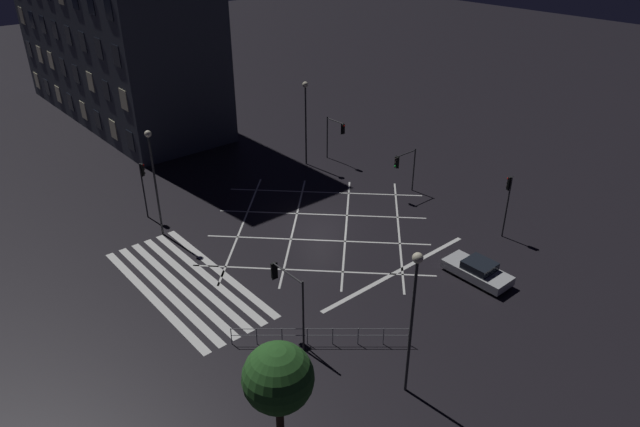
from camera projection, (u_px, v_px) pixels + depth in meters
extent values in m
plane|color=black|center=(320.00, 227.00, 41.05)|extent=(200.00, 200.00, 0.00)
cube|color=silver|center=(218.00, 270.00, 36.17)|extent=(12.69, 0.50, 0.01)
cube|color=silver|center=(206.00, 275.00, 35.65)|extent=(12.69, 0.50, 0.01)
cube|color=silver|center=(193.00, 281.00, 35.14)|extent=(12.69, 0.50, 0.01)
cube|color=silver|center=(180.00, 286.00, 34.62)|extent=(12.69, 0.50, 0.01)
cube|color=silver|center=(166.00, 292.00, 34.10)|extent=(12.69, 0.50, 0.01)
cube|color=silver|center=(152.00, 298.00, 33.59)|extent=(12.69, 0.50, 0.01)
cube|color=silver|center=(313.00, 271.00, 36.10)|extent=(11.07, 11.07, 0.01)
cube|color=silver|center=(243.00, 224.00, 41.44)|extent=(11.07, 11.07, 0.01)
cube|color=silver|center=(318.00, 240.00, 39.40)|extent=(11.07, 11.07, 0.01)
cube|color=silver|center=(294.00, 226.00, 41.18)|extent=(11.07, 11.07, 0.01)
cube|color=silver|center=(322.00, 214.00, 42.70)|extent=(11.07, 11.07, 0.01)
cube|color=silver|center=(346.00, 228.00, 40.92)|extent=(11.07, 11.07, 0.01)
cube|color=silver|center=(325.00, 192.00, 46.00)|extent=(11.07, 11.07, 0.01)
cube|color=silver|center=(399.00, 230.00, 40.67)|extent=(11.07, 11.07, 0.01)
cube|color=silver|center=(398.00, 272.00, 36.00)|extent=(0.30, 12.69, 0.01)
cube|color=beige|center=(37.00, 81.00, 68.24)|extent=(1.40, 0.06, 1.80)
cube|color=black|center=(47.00, 87.00, 65.73)|extent=(1.40, 0.06, 1.80)
cube|color=beige|center=(58.00, 94.00, 63.22)|extent=(1.40, 0.06, 1.80)
cube|color=black|center=(70.00, 102.00, 60.71)|extent=(1.40, 0.06, 1.80)
cube|color=beige|center=(83.00, 110.00, 58.20)|extent=(1.40, 0.06, 1.80)
cube|color=black|center=(98.00, 120.00, 55.69)|extent=(1.40, 0.06, 1.80)
cube|color=beige|center=(113.00, 130.00, 53.18)|extent=(1.40, 0.06, 1.80)
cube|color=black|center=(130.00, 141.00, 50.67)|extent=(1.40, 0.06, 1.80)
cube|color=black|center=(29.00, 49.00, 66.48)|extent=(1.40, 0.06, 1.80)
cube|color=beige|center=(40.00, 55.00, 63.97)|extent=(1.40, 0.06, 1.80)
cube|color=beige|center=(51.00, 61.00, 61.46)|extent=(1.40, 0.06, 1.80)
cube|color=black|center=(63.00, 67.00, 58.94)|extent=(1.40, 0.06, 1.80)
cube|color=black|center=(76.00, 74.00, 56.43)|extent=(1.40, 0.06, 1.80)
cube|color=beige|center=(90.00, 82.00, 53.92)|extent=(1.40, 0.06, 1.80)
cube|color=black|center=(106.00, 90.00, 51.41)|extent=(1.40, 0.06, 1.80)
cube|color=beige|center=(124.00, 100.00, 48.90)|extent=(1.40, 0.06, 1.80)
cube|color=beige|center=(21.00, 16.00, 64.71)|extent=(1.40, 0.06, 1.80)
cube|color=black|center=(32.00, 20.00, 62.20)|extent=(1.40, 0.06, 1.80)
cube|color=black|center=(43.00, 25.00, 59.69)|extent=(1.40, 0.06, 1.80)
cube|color=black|center=(55.00, 30.00, 57.18)|extent=(1.40, 0.06, 1.80)
cube|color=black|center=(68.00, 36.00, 54.67)|extent=(1.40, 0.06, 1.80)
cube|color=black|center=(83.00, 42.00, 52.16)|extent=(1.40, 0.06, 1.80)
cube|color=black|center=(99.00, 48.00, 49.65)|extent=(1.40, 0.06, 1.80)
cube|color=black|center=(116.00, 56.00, 47.13)|extent=(1.40, 0.06, 1.80)
cube|color=black|center=(90.00, 3.00, 47.88)|extent=(1.40, 0.06, 1.80)
cube|color=black|center=(108.00, 9.00, 45.37)|extent=(1.40, 0.06, 1.80)
cylinder|color=#2D2D30|center=(414.00, 170.00, 45.51)|extent=(0.11, 0.11, 3.64)
cylinder|color=#2D2D30|center=(406.00, 154.00, 44.11)|extent=(0.09, 2.13, 0.09)
cube|color=black|center=(397.00, 162.00, 43.71)|extent=(0.28, 0.16, 0.90)
sphere|color=black|center=(396.00, 159.00, 43.50)|extent=(0.18, 0.18, 0.18)
sphere|color=black|center=(396.00, 163.00, 43.65)|extent=(0.18, 0.18, 0.18)
sphere|color=green|center=(395.00, 166.00, 43.79)|extent=(0.18, 0.18, 0.18)
cube|color=black|center=(397.00, 162.00, 43.76)|extent=(0.36, 0.02, 0.98)
cylinder|color=#2D2D30|center=(144.00, 191.00, 41.34)|extent=(0.11, 0.11, 4.30)
cube|color=black|center=(142.00, 170.00, 40.64)|extent=(0.28, 0.16, 0.90)
sphere|color=red|center=(143.00, 165.00, 40.56)|extent=(0.18, 0.18, 0.18)
sphere|color=black|center=(144.00, 169.00, 40.70)|extent=(0.18, 0.18, 0.18)
sphere|color=black|center=(144.00, 173.00, 40.84)|extent=(0.18, 0.18, 0.18)
cube|color=black|center=(141.00, 170.00, 40.58)|extent=(0.36, 0.02, 0.98)
cylinder|color=#2D2D30|center=(303.00, 317.00, 28.61)|extent=(0.11, 0.11, 4.34)
cylinder|color=#2D2D30|center=(288.00, 273.00, 28.45)|extent=(2.38, 0.09, 0.09)
cube|color=black|center=(274.00, 270.00, 29.46)|extent=(0.16, 0.28, 0.90)
sphere|color=red|center=(272.00, 265.00, 29.39)|extent=(0.18, 0.18, 0.18)
sphere|color=black|center=(273.00, 270.00, 29.53)|extent=(0.18, 0.18, 0.18)
sphere|color=black|center=(273.00, 274.00, 29.67)|extent=(0.18, 0.18, 0.18)
cube|color=black|center=(275.00, 271.00, 29.40)|extent=(0.02, 0.36, 0.98)
cylinder|color=#2D2D30|center=(327.00, 137.00, 51.48)|extent=(0.11, 0.11, 3.94)
cylinder|color=#2D2D30|center=(335.00, 121.00, 49.92)|extent=(2.08, 0.09, 0.09)
cube|color=black|center=(343.00, 129.00, 49.44)|extent=(0.16, 0.28, 0.90)
sphere|color=red|center=(344.00, 126.00, 49.22)|extent=(0.18, 0.18, 0.18)
sphere|color=black|center=(344.00, 129.00, 49.36)|extent=(0.18, 0.18, 0.18)
sphere|color=black|center=(344.00, 133.00, 49.51)|extent=(0.18, 0.18, 0.18)
cube|color=black|center=(342.00, 129.00, 49.50)|extent=(0.02, 0.36, 0.98)
cylinder|color=#2D2D30|center=(507.00, 207.00, 38.81)|extent=(0.11, 0.11, 4.55)
cube|color=black|center=(509.00, 183.00, 38.06)|extent=(0.16, 0.28, 0.90)
sphere|color=red|center=(508.00, 179.00, 37.99)|extent=(0.18, 0.18, 0.18)
sphere|color=black|center=(508.00, 183.00, 38.13)|extent=(0.18, 0.18, 0.18)
sphere|color=black|center=(507.00, 187.00, 38.27)|extent=(0.18, 0.18, 0.18)
cube|color=black|center=(510.00, 184.00, 38.00)|extent=(0.02, 0.36, 0.98)
cylinder|color=#2D2D30|center=(411.00, 330.00, 25.47)|extent=(0.14, 0.14, 7.31)
sphere|color=#F4EAC6|center=(418.00, 258.00, 23.67)|extent=(0.48, 0.48, 0.48)
cylinder|color=#2D2D30|center=(156.00, 187.00, 38.40)|extent=(0.14, 0.14, 7.34)
sphere|color=#F4EAC6|center=(148.00, 134.00, 36.60)|extent=(0.45, 0.45, 0.45)
cylinder|color=#2D2D30|center=(306.00, 126.00, 49.44)|extent=(0.14, 0.14, 7.07)
sphere|color=#F4EAC6|center=(305.00, 85.00, 47.70)|extent=(0.50, 0.50, 0.50)
cylinder|color=#38281C|center=(280.00, 422.00, 23.74)|extent=(0.34, 0.34, 2.78)
sphere|color=#285B23|center=(278.00, 378.00, 22.56)|extent=(2.93, 2.93, 2.93)
cube|color=#B7BABC|center=(477.00, 272.00, 35.15)|extent=(4.21, 1.82, 0.55)
cube|color=black|center=(480.00, 266.00, 34.83)|extent=(1.77, 1.60, 0.50)
sphere|color=white|center=(445.00, 262.00, 36.23)|extent=(0.16, 0.16, 0.16)
sphere|color=white|center=(456.00, 256.00, 36.88)|extent=(0.16, 0.16, 0.16)
cylinder|color=black|center=(452.00, 270.00, 35.64)|extent=(0.63, 0.20, 0.63)
cylinder|color=black|center=(467.00, 261.00, 36.55)|extent=(0.63, 0.20, 0.63)
cylinder|color=black|center=(487.00, 288.00, 33.89)|extent=(0.63, 0.20, 0.63)
cylinder|color=black|center=(502.00, 278.00, 34.80)|extent=(0.63, 0.20, 0.63)
cylinder|color=gray|center=(231.00, 336.00, 29.79)|extent=(0.05, 0.05, 1.05)
cylinder|color=gray|center=(257.00, 336.00, 29.79)|extent=(0.05, 0.05, 1.05)
cylinder|color=gray|center=(282.00, 336.00, 29.79)|extent=(0.05, 0.05, 1.05)
cylinder|color=gray|center=(307.00, 336.00, 29.79)|extent=(0.05, 0.05, 1.05)
cylinder|color=gray|center=(333.00, 336.00, 29.79)|extent=(0.05, 0.05, 1.05)
cylinder|color=gray|center=(358.00, 336.00, 29.79)|extent=(0.05, 0.05, 1.05)
cylinder|color=gray|center=(383.00, 336.00, 29.79)|extent=(0.05, 0.05, 1.05)
cylinder|color=gray|center=(409.00, 336.00, 29.79)|extent=(0.05, 0.05, 1.05)
cylinder|color=gray|center=(320.00, 329.00, 29.56)|extent=(6.07, 7.08, 0.04)
cylinder|color=gray|center=(320.00, 335.00, 29.77)|extent=(6.07, 7.08, 0.04)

